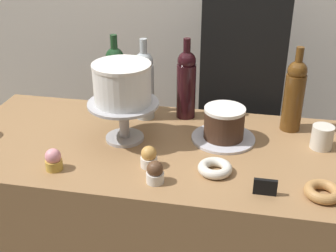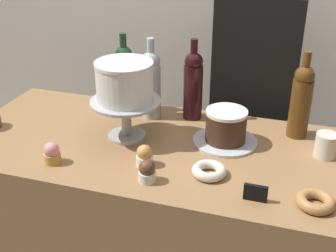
% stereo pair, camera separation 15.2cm
% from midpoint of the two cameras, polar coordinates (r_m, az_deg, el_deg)
% --- Properties ---
extents(display_counter, '(1.56, 0.67, 0.95)m').
position_cam_midpoint_polar(display_counter, '(1.87, 2.41, -15.38)').
color(display_counter, '#997047').
rests_on(display_counter, ground_plane).
extents(cake_stand_pedestal, '(0.26, 0.26, 0.15)m').
position_cam_midpoint_polar(cake_stand_pedestal, '(1.60, -2.76, 1.74)').
color(cake_stand_pedestal, '#B2B2B7').
rests_on(cake_stand_pedestal, display_counter).
extents(white_layer_cake, '(0.21, 0.21, 0.14)m').
position_cam_midpoint_polar(white_layer_cake, '(1.56, -2.86, 5.70)').
color(white_layer_cake, white).
rests_on(white_layer_cake, cake_stand_pedestal).
extents(silver_serving_platter, '(0.23, 0.23, 0.01)m').
position_cam_midpoint_polar(silver_serving_platter, '(1.63, 10.01, -2.00)').
color(silver_serving_platter, silver).
rests_on(silver_serving_platter, display_counter).
extents(chocolate_round_cake, '(0.15, 0.15, 0.12)m').
position_cam_midpoint_polar(chocolate_round_cake, '(1.60, 10.19, 0.00)').
color(chocolate_round_cake, '#3D2619').
rests_on(chocolate_round_cake, silver_serving_platter).
extents(wine_bottle_amber, '(0.08, 0.08, 0.33)m').
position_cam_midpoint_polar(wine_bottle_amber, '(1.69, 19.29, 3.14)').
color(wine_bottle_amber, '#5B3814').
rests_on(wine_bottle_amber, display_counter).
extents(wine_bottle_clear, '(0.08, 0.08, 0.33)m').
position_cam_midpoint_polar(wine_bottle_clear, '(1.75, 0.31, 5.51)').
color(wine_bottle_clear, '#B2BCC1').
rests_on(wine_bottle_clear, display_counter).
extents(wine_bottle_green, '(0.08, 0.08, 0.33)m').
position_cam_midpoint_polar(wine_bottle_green, '(1.82, -3.24, 6.31)').
color(wine_bottle_green, '#193D1E').
rests_on(wine_bottle_green, display_counter).
extents(wine_bottle_dark_red, '(0.08, 0.08, 0.33)m').
position_cam_midpoint_polar(wine_bottle_dark_red, '(1.75, 5.75, 5.35)').
color(wine_bottle_dark_red, black).
rests_on(wine_bottle_dark_red, display_counter).
extents(cupcake_caramel, '(0.06, 0.06, 0.07)m').
position_cam_midpoint_polar(cupcake_caramel, '(1.46, -0.08, -3.96)').
color(cupcake_caramel, white).
rests_on(cupcake_caramel, display_counter).
extents(cupcake_strawberry, '(0.06, 0.06, 0.07)m').
position_cam_midpoint_polar(cupcake_strawberry, '(1.50, -11.98, -3.56)').
color(cupcake_strawberry, gold).
rests_on(cupcake_strawberry, display_counter).
extents(cupcake_chocolate, '(0.06, 0.06, 0.07)m').
position_cam_midpoint_polar(cupcake_chocolate, '(1.38, 0.44, -5.99)').
color(cupcake_chocolate, white).
rests_on(cupcake_chocolate, display_counter).
extents(donut_sugar, '(0.11, 0.11, 0.03)m').
position_cam_midpoint_polar(donut_sugar, '(1.43, 8.38, -5.82)').
color(donut_sugar, silver).
rests_on(donut_sugar, display_counter).
extents(donut_maple, '(0.11, 0.11, 0.03)m').
position_cam_midpoint_polar(donut_maple, '(1.38, 21.57, -9.15)').
color(donut_maple, '#B27F47').
rests_on(donut_maple, display_counter).
extents(price_sign_chalkboard, '(0.07, 0.01, 0.05)m').
position_cam_midpoint_polar(price_sign_chalkboard, '(1.34, 14.46, -8.46)').
color(price_sign_chalkboard, black).
rests_on(price_sign_chalkboard, display_counter).
extents(coffee_cup_ceramic, '(0.08, 0.08, 0.08)m').
position_cam_midpoint_polar(coffee_cup_ceramic, '(1.62, 22.28, -2.39)').
color(coffee_cup_ceramic, silver).
rests_on(coffee_cup_ceramic, display_counter).
extents(barista_figure, '(0.36, 0.22, 1.60)m').
position_cam_midpoint_polar(barista_figure, '(2.10, 12.77, 1.07)').
color(barista_figure, black).
rests_on(barista_figure, ground_plane).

